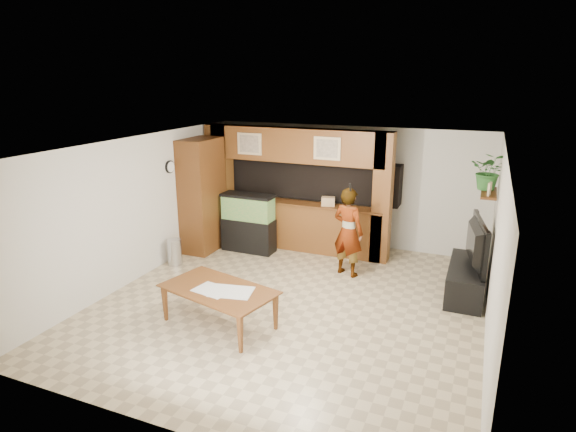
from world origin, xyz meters
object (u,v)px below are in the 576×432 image
at_px(pantry_cabinet, 202,195).
at_px(dining_table, 218,307).
at_px(aquarium, 248,223).
at_px(television, 470,243).
at_px(person, 348,232).

xyz_separation_m(pantry_cabinet, dining_table, (1.98, -2.79, -0.89)).
xyz_separation_m(aquarium, dining_table, (1.04, -3.07, -0.31)).
relative_size(television, dining_table, 0.83).
distance_m(pantry_cabinet, dining_table, 3.54).
bearing_deg(aquarium, dining_table, -70.95).
height_order(aquarium, dining_table, aquarium).
bearing_deg(person, dining_table, 82.35).
bearing_deg(dining_table, person, 78.21).
relative_size(person, dining_table, 0.99).
relative_size(pantry_cabinet, television, 1.70).
bearing_deg(dining_table, pantry_cabinet, 139.03).
xyz_separation_m(person, dining_table, (-1.25, -2.63, -0.54)).
relative_size(pantry_cabinet, person, 1.42).
xyz_separation_m(pantry_cabinet, aquarium, (0.94, 0.27, -0.58)).
relative_size(pantry_cabinet, aquarium, 1.92).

